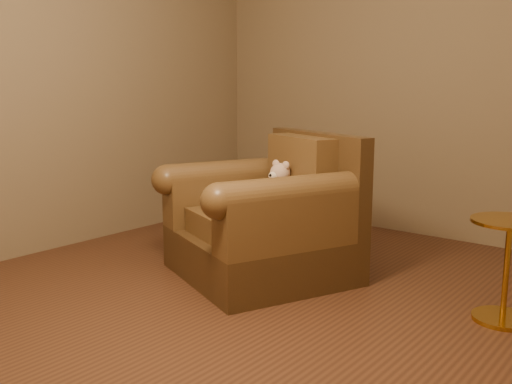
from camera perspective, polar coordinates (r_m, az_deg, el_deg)
The scene contains 5 objects.
floor at distance 3.27m, azimuth 2.12°, elevation -11.19°, with size 4.00×4.00×0.00m, color #532F1C.
armchair at distance 3.67m, azimuth 1.11°, elevation -2.97°, with size 1.31×1.28×0.91m.
teddy_bear at distance 3.69m, azimuth 2.11°, elevation 0.25°, with size 0.23×0.26×0.31m.
guidebook at distance 3.52m, azimuth -1.52°, elevation -1.94°, with size 0.43×0.38×0.03m.
side_table at distance 3.23m, azimuth 23.78°, elevation -6.88°, with size 0.39×0.39×0.54m.
Camera 1 is at (1.80, -2.44, 1.20)m, focal length 40.00 mm.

